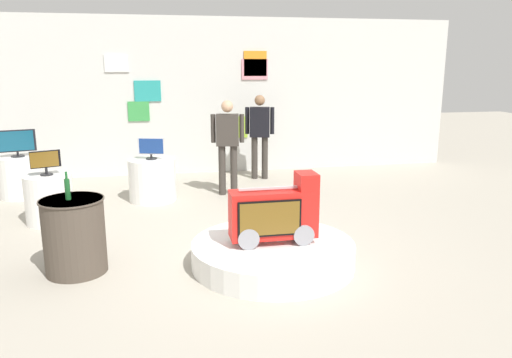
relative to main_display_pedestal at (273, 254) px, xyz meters
The scene contains 14 objects.
ground_plane 0.64m from the main_display_pedestal, 126.03° to the left, with size 30.00×30.00×0.00m, color #A8A091.
back_wall_display 5.24m from the main_display_pedestal, 94.18° to the left, with size 10.80×0.13×3.11m.
main_display_pedestal is the anchor object (origin of this frame).
novelty_firetruck_tv 0.45m from the main_display_pedestal, 19.89° to the right, with size 0.96×0.36×0.78m.
display_pedestal_left_rear 5.08m from the main_display_pedestal, 133.61° to the left, with size 0.69×0.69×0.69m, color white.
tv_on_left_rear 5.14m from the main_display_pedestal, 133.65° to the left, with size 0.59×0.22×0.45m.
display_pedestal_center_rear 3.46m from the main_display_pedestal, 142.57° to the left, with size 0.65×0.65×0.69m, color white.
tv_on_center_rear 3.54m from the main_display_pedestal, 142.63° to the left, with size 0.39×0.17×0.34m.
display_pedestal_right_rear 3.30m from the main_display_pedestal, 113.63° to the left, with size 0.76×0.76×0.69m, color white.
tv_on_right_rear 3.37m from the main_display_pedestal, 113.64° to the left, with size 0.42×0.18×0.35m.
side_table_round 2.16m from the main_display_pedestal, behind, with size 0.67×0.67×0.82m.
bottle_on_side_table 2.31m from the main_display_pedestal, behind, with size 0.06×0.06×0.30m.
shopper_browsing_near_truck 3.24m from the main_display_pedestal, 90.89° to the left, with size 0.55×0.26×1.61m.
shopper_browsing_rear 4.35m from the main_display_pedestal, 80.16° to the left, with size 0.55×0.28×1.62m.
Camera 1 is at (-0.85, -5.56, 2.21)m, focal length 34.71 mm.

